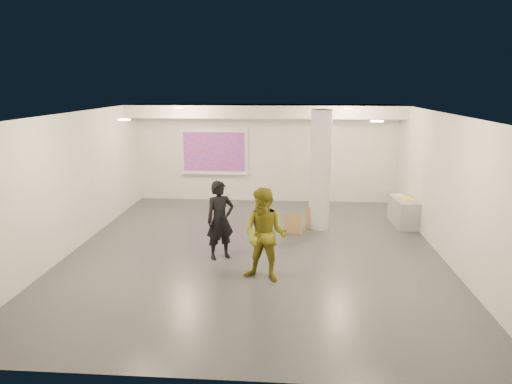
# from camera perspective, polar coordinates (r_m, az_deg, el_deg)

# --- Properties ---
(floor) EXTENTS (8.00, 9.00, 0.01)m
(floor) POSITION_cam_1_polar(r_m,az_deg,el_deg) (10.13, -0.17, -7.42)
(floor) COLOR #383A3F
(floor) RESTS_ON ground
(ceiling) EXTENTS (8.00, 9.00, 0.01)m
(ceiling) POSITION_cam_1_polar(r_m,az_deg,el_deg) (9.49, -0.18, 9.77)
(ceiling) COLOR silver
(ceiling) RESTS_ON floor
(wall_back) EXTENTS (8.00, 0.01, 3.00)m
(wall_back) POSITION_cam_1_polar(r_m,az_deg,el_deg) (14.12, 1.21, 4.85)
(wall_back) COLOR silver
(wall_back) RESTS_ON floor
(wall_front) EXTENTS (8.00, 0.01, 3.00)m
(wall_front) POSITION_cam_1_polar(r_m,az_deg,el_deg) (5.42, -3.82, -9.48)
(wall_front) COLOR silver
(wall_front) RESTS_ON floor
(wall_left) EXTENTS (0.01, 9.00, 3.00)m
(wall_left) POSITION_cam_1_polar(r_m,az_deg,el_deg) (10.76, -21.93, 1.16)
(wall_left) COLOR silver
(wall_left) RESTS_ON floor
(wall_right) EXTENTS (0.01, 9.00, 3.00)m
(wall_right) POSITION_cam_1_polar(r_m,az_deg,el_deg) (10.22, 22.81, 0.46)
(wall_right) COLOR silver
(wall_right) RESTS_ON floor
(soffit_band) EXTENTS (8.00, 1.10, 0.36)m
(soffit_band) POSITION_cam_1_polar(r_m,az_deg,el_deg) (13.43, 1.12, 10.07)
(soffit_band) COLOR silver
(soffit_band) RESTS_ON ceiling
(downlight_nw) EXTENTS (0.22, 0.22, 0.02)m
(downlight_nw) POSITION_cam_1_polar(r_m,az_deg,el_deg) (12.31, -9.71, 10.33)
(downlight_nw) COLOR #FFC78B
(downlight_nw) RESTS_ON ceiling
(downlight_ne) EXTENTS (0.22, 0.22, 0.02)m
(downlight_ne) POSITION_cam_1_polar(r_m,az_deg,el_deg) (12.05, 11.41, 10.19)
(downlight_ne) COLOR #FFC78B
(downlight_ne) RESTS_ON ceiling
(downlight_sw) EXTENTS (0.22, 0.22, 0.02)m
(downlight_sw) POSITION_cam_1_polar(r_m,az_deg,el_deg) (8.48, -16.15, 8.67)
(downlight_sw) COLOR #FFC78B
(downlight_sw) RESTS_ON ceiling
(downlight_se) EXTENTS (0.22, 0.22, 0.02)m
(downlight_se) POSITION_cam_1_polar(r_m,az_deg,el_deg) (8.10, 14.87, 8.55)
(downlight_se) COLOR #FFC78B
(downlight_se) RESTS_ON ceiling
(column) EXTENTS (0.52, 0.52, 3.00)m
(column) POSITION_cam_1_polar(r_m,az_deg,el_deg) (11.46, 8.02, 2.71)
(column) COLOR silver
(column) RESTS_ON floor
(projection_screen) EXTENTS (2.10, 0.13, 1.42)m
(projection_screen) POSITION_cam_1_polar(r_m,az_deg,el_deg) (14.24, -5.26, 4.98)
(projection_screen) COLOR white
(projection_screen) RESTS_ON wall_back
(credenza) EXTENTS (0.57, 1.24, 0.71)m
(credenza) POSITION_cam_1_polar(r_m,az_deg,el_deg) (12.48, 17.95, -2.35)
(credenza) COLOR gray
(credenza) RESTS_ON floor
(papers_stack) EXTENTS (0.30, 0.34, 0.02)m
(papers_stack) POSITION_cam_1_polar(r_m,az_deg,el_deg) (12.65, 17.50, -0.41)
(papers_stack) COLOR white
(papers_stack) RESTS_ON credenza
(postit_pad) EXTENTS (0.27, 0.35, 0.03)m
(postit_pad) POSITION_cam_1_polar(r_m,az_deg,el_deg) (12.30, 18.38, -0.82)
(postit_pad) COLOR yellow
(postit_pad) RESTS_ON credenza
(cardboard_back) EXTENTS (0.54, 0.23, 0.58)m
(cardboard_back) POSITION_cam_1_polar(r_m,az_deg,el_deg) (11.65, 7.51, -3.24)
(cardboard_back) COLOR olive
(cardboard_back) RESTS_ON floor
(cardboard_front) EXTENTS (0.45, 0.23, 0.48)m
(cardboard_front) POSITION_cam_1_polar(r_m,az_deg,el_deg) (11.23, 4.63, -4.04)
(cardboard_front) COLOR olive
(cardboard_front) RESTS_ON floor
(woman) EXTENTS (0.72, 0.64, 1.66)m
(woman) POSITION_cam_1_polar(r_m,az_deg,el_deg) (9.53, -4.50, -3.54)
(woman) COLOR black
(woman) RESTS_ON floor
(man) EXTENTS (1.02, 0.89, 1.77)m
(man) POSITION_cam_1_polar(r_m,az_deg,el_deg) (8.43, 1.14, -5.41)
(man) COLOR olive
(man) RESTS_ON floor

